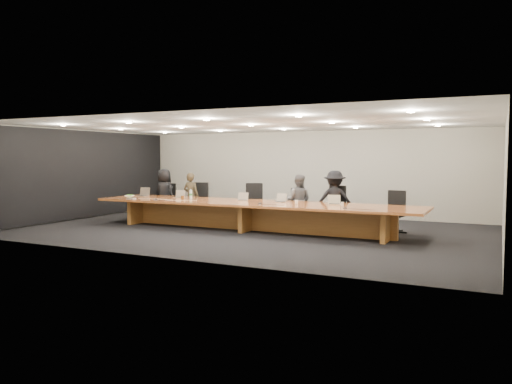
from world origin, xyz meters
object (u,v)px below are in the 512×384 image
conference_table (251,211)px  water_bottle (191,194)px  mic_center (260,203)px  person_c (299,201)px  laptop_b (179,194)px  mic_left (156,199)px  chair_far_left (166,200)px  laptop_a (142,192)px  av_box (131,198)px  chair_left (198,201)px  mic_right (345,208)px  person_d (335,200)px  paper_cup_near (297,202)px  chair_far_right (393,211)px  chair_mid_right (295,207)px  laptop_e (334,200)px  chair_right (333,207)px  person_a (164,193)px  laptop_d (279,198)px  paper_cup_far (342,204)px  chair_mid_left (253,203)px  laptop_c (242,196)px  amber_mug (183,198)px  person_b (191,196)px

conference_table → water_bottle: bearing=174.0°
mic_center → person_c: bearing=74.6°
laptop_b → mic_left: bearing=-106.7°
chair_far_left → conference_table: bearing=-19.4°
laptop_a → av_box: 1.05m
chair_left → av_box: bearing=-122.5°
laptop_b → mic_right: (5.23, -0.80, -0.10)m
person_d → mic_right: (0.79, -1.71, -0.03)m
chair_left → paper_cup_near: 3.98m
conference_table → paper_cup_near: (1.26, 0.09, 0.28)m
chair_far_right → mic_right: chair_far_right is taller
mic_left → chair_mid_right: bearing=29.2°
laptop_e → mic_center: 1.89m
water_bottle → chair_right: bearing=13.6°
chair_mid_right → chair_far_right: bearing=-2.6°
chair_mid_right → person_a: (-4.42, -0.17, 0.25)m
water_bottle → mic_left: (-0.64, -0.78, -0.11)m
laptop_d → paper_cup_near: (0.56, -0.20, -0.07)m
paper_cup_far → chair_mid_right: bearing=143.2°
person_a → laptop_a: size_ratio=4.48×
person_c → chair_mid_right: bearing=-44.0°
chair_mid_left → person_d: person_d is taller
conference_table → laptop_c: (-0.45, 0.33, 0.34)m
person_a → amber_mug: 2.05m
person_b → water_bottle: bearing=123.1°
laptop_e → laptop_b: bearing=159.5°
laptop_d → laptop_e: (1.49, 0.05, 0.00)m
person_d → paper_cup_far: (0.57, -1.19, 0.01)m
person_d → mic_center: size_ratio=12.41×
mic_left → chair_far_left: bearing=119.0°
person_c → mic_right: size_ratio=13.01×
laptop_d → mic_left: size_ratio=2.30×
av_box → laptop_b: bearing=43.3°
chair_far_left → person_d: (5.63, -0.07, 0.23)m
paper_cup_near → paper_cup_far: paper_cup_near is taller
conference_table → chair_left: 2.85m
laptop_d → amber_mug: size_ratio=2.84×
laptop_d → paper_cup_far: size_ratio=3.30×
chair_mid_right → person_a: size_ratio=0.69×
mic_left → person_c: bearing=26.7°
person_c → paper_cup_far: 2.00m
person_a → paper_cup_near: bearing=175.1°
person_c → amber_mug: 3.26m
laptop_e → mic_right: size_ratio=2.80×
chair_left → laptop_a: (-1.36, -1.00, 0.30)m
laptop_c → conference_table: bearing=-44.6°
person_c → conference_table: bearing=50.4°
chair_far_left → chair_far_right: size_ratio=1.01×
person_a → amber_mug: bearing=148.5°
laptop_e → water_bottle: (-4.23, -0.13, 0.00)m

